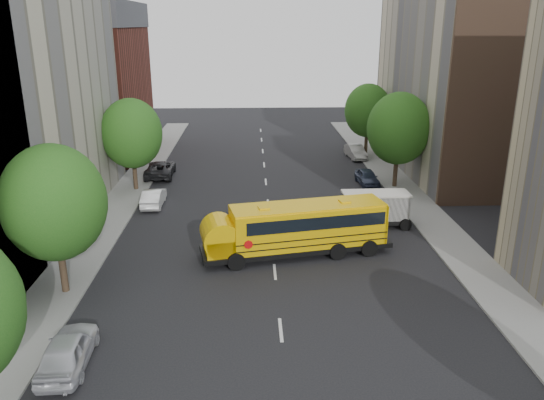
{
  "coord_description": "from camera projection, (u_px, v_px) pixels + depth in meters",
  "views": [
    {
      "loc": [
        -1.23,
        -29.1,
        13.32
      ],
      "look_at": [
        -0.0,
        2.0,
        2.96
      ],
      "focal_mm": 35.0,
      "sensor_mm": 36.0,
      "label": 1
    }
  ],
  "objects": [
    {
      "name": "ground",
      "position": [
        273.0,
        257.0,
        31.85
      ],
      "size": [
        120.0,
        120.0,
        0.0
      ],
      "primitive_type": "plane",
      "color": "black",
      "rests_on": "ground"
    },
    {
      "name": "sidewalk_left",
      "position": [
        102.0,
        229.0,
        36.13
      ],
      "size": [
        3.0,
        80.0,
        0.12
      ],
      "primitive_type": "cube",
      "color": "slate",
      "rests_on": "ground"
    },
    {
      "name": "sidewalk_right",
      "position": [
        435.0,
        224.0,
        37.0
      ],
      "size": [
        3.0,
        80.0,
        0.12
      ],
      "primitive_type": "cube",
      "color": "slate",
      "rests_on": "ground"
    },
    {
      "name": "lane_markings",
      "position": [
        268.0,
        204.0,
        41.32
      ],
      "size": [
        0.15,
        64.0,
        0.01
      ],
      "primitive_type": "cube",
      "color": "silver",
      "rests_on": "ground"
    },
    {
      "name": "building_left_redbrick",
      "position": [
        91.0,
        92.0,
        55.66
      ],
      "size": [
        10.0,
        15.0,
        13.0
      ],
      "primitive_type": "cube",
      "color": "maroon",
      "rests_on": "ground"
    },
    {
      "name": "building_right_far",
      "position": [
        460.0,
        73.0,
        48.64
      ],
      "size": [
        10.0,
        22.0,
        18.0
      ],
      "primitive_type": "cube",
      "color": "beige",
      "rests_on": "ground"
    },
    {
      "name": "building_right_sidewall",
      "position": [
        517.0,
        87.0,
        38.21
      ],
      "size": [
        10.1,
        0.3,
        18.0
      ],
      "primitive_type": "cube",
      "color": "brown",
      "rests_on": "ground"
    },
    {
      "name": "street_tree_1",
      "position": [
        54.0,
        203.0,
        26.08
      ],
      "size": [
        5.12,
        5.12,
        7.9
      ],
      "color": "#38281C",
      "rests_on": "ground"
    },
    {
      "name": "street_tree_2",
      "position": [
        132.0,
        134.0,
        43.18
      ],
      "size": [
        4.99,
        4.99,
        7.71
      ],
      "color": "#38281C",
      "rests_on": "ground"
    },
    {
      "name": "street_tree_4",
      "position": [
        399.0,
        129.0,
        43.93
      ],
      "size": [
        5.25,
        5.25,
        8.1
      ],
      "color": "#38281C",
      "rests_on": "ground"
    },
    {
      "name": "street_tree_5",
      "position": [
        368.0,
        111.0,
        55.42
      ],
      "size": [
        4.86,
        4.86,
        7.51
      ],
      "color": "#38281C",
      "rests_on": "ground"
    },
    {
      "name": "school_bus",
      "position": [
        295.0,
        227.0,
        31.62
      ],
      "size": [
        11.75,
        4.82,
        3.24
      ],
      "rotation": [
        0.0,
        0.0,
        0.2
      ],
      "color": "black",
      "rests_on": "ground"
    },
    {
      "name": "safari_truck",
      "position": [
        369.0,
        208.0,
        36.39
      ],
      "size": [
        5.69,
        2.23,
        2.41
      ],
      "rotation": [
        0.0,
        0.0,
        0.02
      ],
      "color": "black",
      "rests_on": "ground"
    },
    {
      "name": "parked_car_0",
      "position": [
        68.0,
        350.0,
        21.49
      ],
      "size": [
        1.92,
        4.42,
        1.48
      ],
      "primitive_type": "imported",
      "rotation": [
        0.0,
        0.0,
        3.18
      ],
      "color": "silver",
      "rests_on": "ground"
    },
    {
      "name": "parked_car_1",
      "position": [
        154.0,
        197.0,
        40.67
      ],
      "size": [
        1.45,
        4.09,
        1.34
      ],
      "primitive_type": "imported",
      "rotation": [
        0.0,
        0.0,
        3.15
      ],
      "color": "white",
      "rests_on": "ground"
    },
    {
      "name": "parked_car_2",
      "position": [
        160.0,
        169.0,
        48.43
      ],
      "size": [
        2.59,
        5.33,
        1.46
      ],
      "primitive_type": "imported",
      "rotation": [
        0.0,
        0.0,
        3.17
      ],
      "color": "black",
      "rests_on": "ground"
    },
    {
      "name": "parked_car_4",
      "position": [
        367.0,
        177.0,
        46.05
      ],
      "size": [
        1.78,
        3.95,
        1.32
      ],
      "primitive_type": "imported",
      "rotation": [
        0.0,
        0.0,
        0.06
      ],
      "color": "#2E3851",
      "rests_on": "ground"
    },
    {
      "name": "parked_car_5",
      "position": [
        356.0,
        152.0,
        55.1
      ],
      "size": [
        1.89,
        4.34,
        1.39
      ],
      "primitive_type": "imported",
      "rotation": [
        0.0,
        0.0,
        0.1
      ],
      "color": "gray",
      "rests_on": "ground"
    }
  ]
}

